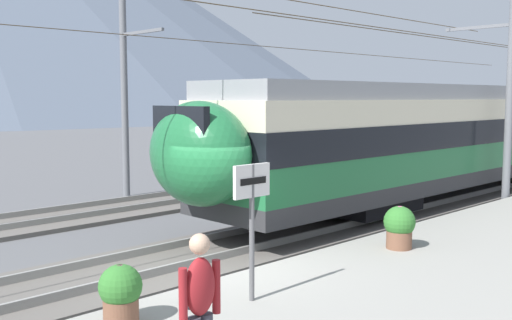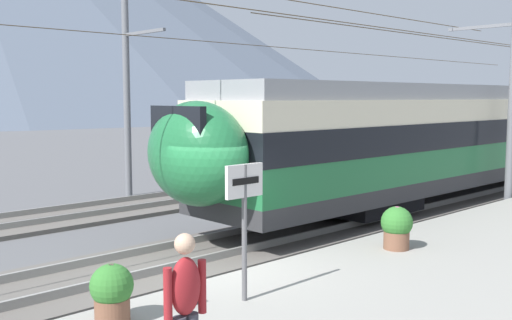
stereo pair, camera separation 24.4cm
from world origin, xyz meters
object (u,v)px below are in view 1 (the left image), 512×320
Objects in this scene: platform_sign at (252,201)px; potted_plant_platform_edge at (121,291)px; train_near_platform at (490,130)px; potted_plant_by_shelter at (399,225)px; catenary_mast_far_side at (127,85)px; handbag_near_sign at (193,298)px; train_far_track at (489,118)px; catenary_mast_mid at (506,68)px; passenger_walking at (200,304)px.

platform_sign reaches higher than potted_plant_platform_edge.
potted_plant_by_shelter is at bearing -163.64° from train_near_platform.
catenary_mast_far_side is 11.68m from potted_plant_by_shelter.
train_near_platform is 82.96× the size of handbag_near_sign.
train_far_track is 16.80× the size of platform_sign.
train_near_platform is 4.34m from catenary_mast_mid.
train_near_platform is 35.46× the size of potted_plant_platform_edge.
catenary_mast_mid is 15.44m from passenger_walking.
handbag_near_sign is 5.14m from potted_plant_by_shelter.
train_near_platform is 13.41m from catenary_mast_far_side.
passenger_walking is (-2.32, -1.65, -0.59)m from platform_sign.
train_far_track is 30.74m from handbag_near_sign.
train_far_track is at bearing 18.28° from platform_sign.
catenary_mast_far_side is 15.22m from passenger_walking.
train_far_track is 0.74× the size of catenary_mast_mid.
train_far_track is 20.78× the size of passenger_walking.
train_far_track is at bearing 17.06° from handbag_near_sign.
train_far_track is at bearing 19.74° from passenger_walking.
catenary_mast_far_side reaches higher than potted_plant_platform_edge.
platform_sign is at bearing -113.74° from catenary_mast_far_side.
platform_sign is at bearing -172.66° from catenary_mast_mid.
catenary_mast_far_side is at bearing 60.67° from passenger_walking.
catenary_mast_far_side is 53.98× the size of potted_plant_by_shelter.
train_near_platform is 18.79m from passenger_walking.
potted_plant_platform_edge is at bearing 80.01° from passenger_walking.
catenary_mast_far_side is (-23.53, 2.00, 1.66)m from train_far_track.
catenary_mast_mid is at bearing -154.06° from train_far_track.
train_near_platform is at bearing 30.30° from catenary_mast_mid.
train_near_platform is at bearing 10.57° from handbag_near_sign.
catenary_mast_far_side is (-7.44, 9.82, -0.48)m from catenary_mast_mid.
train_near_platform is at bearing 9.46° from potted_plant_platform_edge.
catenary_mast_far_side is 57.14× the size of potted_plant_platform_edge.
train_near_platform is 14.13m from train_far_track.
catenary_mast_mid is 12.80m from platform_sign.
train_far_track reaches higher than platform_sign.
catenary_mast_mid is 8.98m from potted_plant_by_shelter.
passenger_walking is (-7.35, -13.08, -2.56)m from catenary_mast_far_side.
catenary_mast_far_side is at bearing 86.44° from potted_plant_by_shelter.
handbag_near_sign is (-29.34, -9.00, -1.73)m from train_far_track.
handbag_near_sign is at bearing 177.02° from potted_plant_by_shelter.
catenary_mast_far_side is 133.65× the size of handbag_near_sign.
potted_plant_by_shelter is at bearing 2.15° from platform_sign.
potted_plant_by_shelter is at bearing -2.98° from handbag_near_sign.
potted_plant_platform_edge is (-6.96, -10.86, -3.05)m from catenary_mast_far_side.
platform_sign is (-28.55, -9.43, -0.31)m from train_far_track.
train_near_platform is 0.84× the size of train_far_track.
train_near_platform reaches higher than platform_sign.
passenger_walking is at bearing -119.33° from catenary_mast_far_side.
potted_plant_by_shelter is at bearing -159.07° from train_far_track.
catenary_mast_mid is 133.65× the size of handbag_near_sign.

